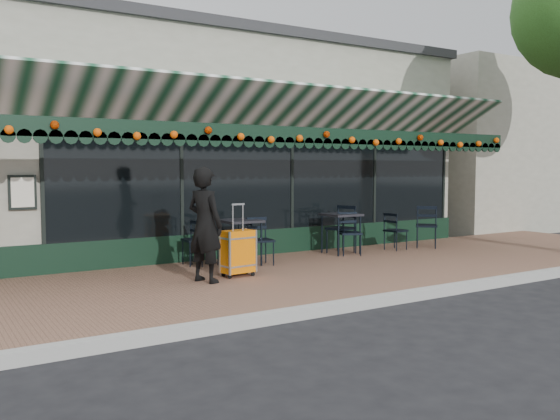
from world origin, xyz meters
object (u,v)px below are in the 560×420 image
chair_b_right (250,240)px  chair_b_left (196,241)px  cafe_table_a (341,218)px  chair_a_front (350,234)px  chair_a_left (341,229)px  woman (205,225)px  cafe_table_b (240,224)px  suitcase (238,252)px  chair_a_right (396,231)px  chair_solo (205,242)px  chair_a_extra (427,226)px  chair_b_front (260,241)px

chair_b_right → chair_b_left: bearing=63.7°
cafe_table_a → chair_a_front: 0.39m
chair_a_left → woman: bearing=-89.4°
cafe_table_a → chair_b_left: bearing=174.8°
cafe_table_b → chair_b_right: (0.42, 0.40, -0.36)m
chair_b_right → woman: bearing=108.1°
suitcase → chair_a_front: size_ratio=1.35×
chair_a_right → chair_solo: 4.24m
woman → cafe_table_a: (3.56, 1.24, -0.15)m
cafe_table_b → chair_a_left: 2.45m
woman → chair_a_right: 5.01m
chair_a_front → chair_b_right: 2.04m
woman → chair_a_front: woman is taller
chair_a_extra → chair_solo: bearing=40.7°
suitcase → chair_a_extra: bearing=2.5°
chair_a_extra → chair_b_front: size_ratio=1.09×
chair_b_right → chair_a_extra: bearing=-122.0°
cafe_table_b → chair_a_front: (2.40, -0.10, -0.30)m
chair_solo → chair_a_right: bearing=-103.2°
cafe_table_b → chair_a_extra: (4.50, -0.13, -0.26)m
woman → chair_a_front: bearing=-96.4°
woman → cafe_table_b: (1.19, 1.09, -0.15)m
woman → chair_a_extra: 5.78m
cafe_table_a → chair_a_extra: (2.12, -0.28, -0.26)m
cafe_table_b → woman: bearing=-137.3°
suitcase → chair_b_front: suitcase is taller
chair_b_right → chair_b_front: chair_b_front is taller
cafe_table_b → chair_a_left: (2.43, 0.22, -0.24)m
chair_a_left → chair_solo: 2.97m
cafe_table_b → chair_a_right: size_ratio=1.02×
suitcase → chair_a_left: suitcase is taller
chair_a_left → chair_a_right: bearing=59.0°
chair_a_front → chair_b_right: (-1.98, 0.50, -0.05)m
cafe_table_a → chair_solo: chair_solo is taller
chair_a_right → chair_a_front: (-1.28, -0.06, 0.03)m
cafe_table_a → chair_b_front: (-2.07, -0.34, -0.30)m
woman → cafe_table_a: bearing=-92.6°
suitcase → cafe_table_b: bearing=53.3°
chair_b_left → woman: bearing=-16.6°
cafe_table_a → chair_a_extra: size_ratio=0.87×
chair_b_left → chair_solo: chair_b_left is taller
suitcase → chair_b_front: (0.86, 0.76, 0.04)m
cafe_table_b → chair_b_front: (0.31, -0.19, -0.30)m
chair_a_left → chair_b_left: chair_a_left is taller
chair_a_front → chair_solo: (-2.94, 0.44, -0.02)m
chair_b_left → chair_b_front: size_ratio=1.02×
suitcase → chair_solo: bearing=82.9°
cafe_table_a → chair_a_front: chair_a_front is taller
chair_b_right → chair_b_front: size_ratio=0.87×
cafe_table_a → chair_solo: 2.94m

